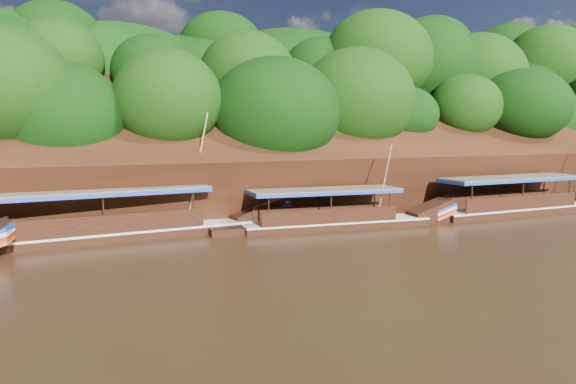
# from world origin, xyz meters

# --- Properties ---
(ground) EXTENTS (160.00, 160.00, 0.00)m
(ground) POSITION_xyz_m (0.00, 0.00, 0.00)
(ground) COLOR black
(ground) RESTS_ON ground
(riverbank) EXTENTS (120.00, 30.06, 19.40)m
(riverbank) POSITION_xyz_m (-0.01, 22.73, 1.89)
(riverbank) COLOR black
(riverbank) RESTS_ON ground
(boat_0) EXTENTS (15.11, 2.76, 6.73)m
(boat_0) POSITION_xyz_m (12.21, 6.93, 0.55)
(boat_0) COLOR black
(boat_0) RESTS_ON ground
(boat_1) EXTENTS (12.85, 3.02, 5.05)m
(boat_1) POSITION_xyz_m (-1.23, 7.05, 0.50)
(boat_1) COLOR black
(boat_1) RESTS_ON ground
(boat_2) EXTENTS (16.39, 3.67, 6.87)m
(boat_2) POSITION_xyz_m (-12.57, 8.75, 0.58)
(boat_2) COLOR black
(boat_2) RESTS_ON ground
(reeds) EXTENTS (49.80, 2.37, 2.11)m
(reeds) POSITION_xyz_m (-3.62, 9.59, 0.90)
(reeds) COLOR #20711C
(reeds) RESTS_ON ground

